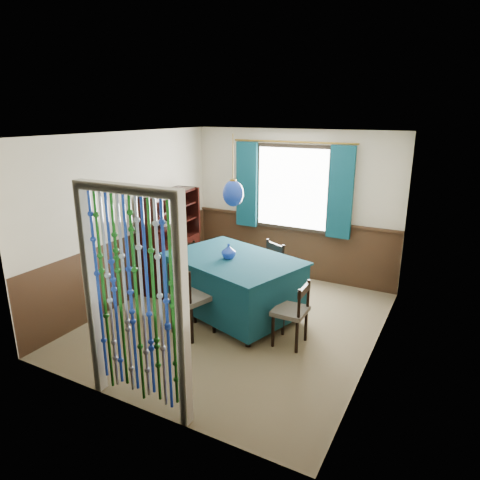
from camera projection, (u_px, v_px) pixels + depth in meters
The scene contains 22 objects.
floor at pixel (236, 322), 5.85m from camera, with size 4.00×4.00×0.00m, color brown.
ceiling at pixel (236, 134), 5.13m from camera, with size 4.00×4.00×0.00m, color silver.
wall_back at pixel (293, 205), 7.18m from camera, with size 3.60×3.60×0.00m, color beige.
wall_front at pixel (128, 289), 3.80m from camera, with size 3.60×3.60×0.00m, color beige.
wall_left at pixel (129, 218), 6.30m from camera, with size 4.00×4.00×0.00m, color beige.
wall_right at pixel (380, 256), 4.68m from camera, with size 4.00×4.00×0.00m, color beige.
wainscot_back at pixel (291, 248), 7.38m from camera, with size 3.60×3.60×0.00m, color #392415.
wainscot_front at pixel (135, 362), 4.03m from camera, with size 3.60×3.60×0.00m, color #392415.
wainscot_left at pixel (133, 266), 6.51m from camera, with size 4.00×4.00×0.00m, color #392415.
wainscot_right at pixel (372, 317), 4.90m from camera, with size 4.00×4.00×0.00m, color #392415.
window at pixel (293, 188), 7.05m from camera, with size 1.32×0.12×1.42m, color black.
doorway at pixel (134, 307), 3.91m from camera, with size 1.16×0.12×2.18m, color silver, non-canonical shape.
dining_table at pixel (234, 283), 5.91m from camera, with size 2.06×1.70×0.86m.
chair_near at pixel (191, 298), 5.41m from camera, with size 0.58×0.56×0.95m.
chair_far at pixel (267, 270), 6.41m from camera, with size 0.59×0.58×0.90m.
chair_left at pixel (190, 268), 6.64m from camera, with size 0.52×0.53×0.82m.
chair_right at pixel (292, 312), 5.18m from camera, with size 0.39×0.41×0.82m.
sideboard at pixel (171, 253), 6.96m from camera, with size 0.51×1.22×1.56m.
pendant_lamp at pixel (233, 193), 5.55m from camera, with size 0.27×0.27×0.93m.
vase_table at pixel (229, 252), 5.75m from camera, with size 0.18×0.18×0.18m, color #163297.
bowl_shelf at pixel (164, 224), 6.59m from camera, with size 0.23×0.23×0.06m, color beige.
vase_sideboard at pixel (181, 231), 7.02m from camera, with size 0.18×0.18×0.19m, color beige.
Camera 1 is at (2.54, -4.63, 2.76)m, focal length 32.00 mm.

